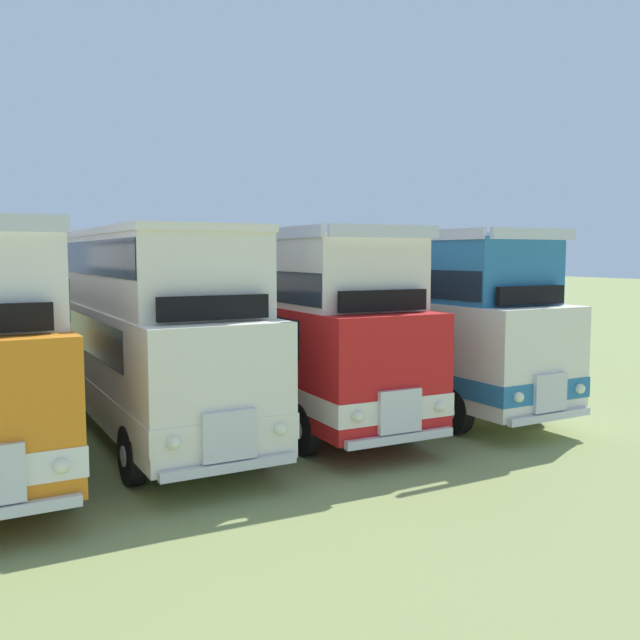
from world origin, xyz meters
name	(u,v)px	position (x,y,z in m)	size (l,w,h in m)	color
bus_seventh_in_row	(139,321)	(7.06, 0.49, 2.47)	(2.86, 10.99, 4.49)	silver
bus_eighth_in_row	(283,319)	(10.59, 0.41, 2.36)	(2.64, 10.34, 4.52)	red
bus_ninth_in_row	(404,314)	(14.12, 0.30, 2.36)	(2.96, 10.18, 4.52)	silver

